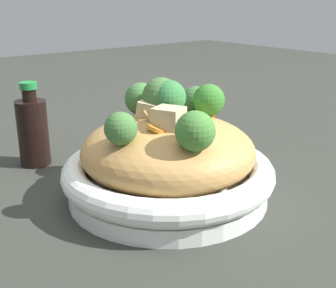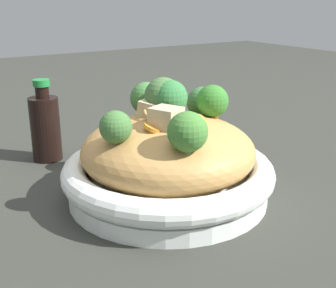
# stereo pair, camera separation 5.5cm
# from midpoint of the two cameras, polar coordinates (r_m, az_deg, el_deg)

# --- Properties ---
(ground_plane) EXTENTS (3.00, 3.00, 0.00)m
(ground_plane) POSITION_cam_midpoint_polar(r_m,az_deg,el_deg) (0.58, -2.75, -6.85)
(ground_plane) COLOR #2F322C
(serving_bowl) EXTENTS (0.27, 0.27, 0.05)m
(serving_bowl) POSITION_cam_midpoint_polar(r_m,az_deg,el_deg) (0.57, -2.79, -4.38)
(serving_bowl) COLOR white
(serving_bowl) RESTS_ON ground_plane
(noodle_heap) EXTENTS (0.22, 0.22, 0.10)m
(noodle_heap) POSITION_cam_midpoint_polar(r_m,az_deg,el_deg) (0.56, -2.85, -0.85)
(noodle_heap) COLOR tan
(noodle_heap) RESTS_ON serving_bowl
(broccoli_florets) EXTENTS (0.21, 0.21, 0.08)m
(broccoli_florets) POSITION_cam_midpoint_polar(r_m,az_deg,el_deg) (0.56, -2.26, 4.96)
(broccoli_florets) COLOR #98C27B
(broccoli_florets) RESTS_ON serving_bowl
(carrot_coins) EXTENTS (0.14, 0.12, 0.03)m
(carrot_coins) POSITION_cam_midpoint_polar(r_m,az_deg,el_deg) (0.56, -1.51, 3.45)
(carrot_coins) COLOR orange
(carrot_coins) RESTS_ON serving_bowl
(zucchini_slices) EXTENTS (0.08, 0.07, 0.03)m
(zucchini_slices) POSITION_cam_midpoint_polar(r_m,az_deg,el_deg) (0.54, -2.26, 3.41)
(zucchini_slices) COLOR beige
(zucchini_slices) RESTS_ON serving_bowl
(chicken_chunks) EXTENTS (0.06, 0.09, 0.03)m
(chicken_chunks) POSITION_cam_midpoint_polar(r_m,az_deg,el_deg) (0.54, -3.90, 3.63)
(chicken_chunks) COLOR beige
(chicken_chunks) RESTS_ON serving_bowl
(soy_sauce_bottle) EXTENTS (0.05, 0.05, 0.13)m
(soy_sauce_bottle) POSITION_cam_midpoint_polar(r_m,az_deg,el_deg) (0.71, -19.39, 1.64)
(soy_sauce_bottle) COLOR black
(soy_sauce_bottle) RESTS_ON ground_plane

